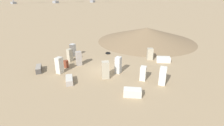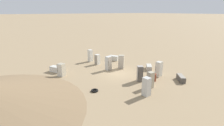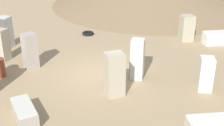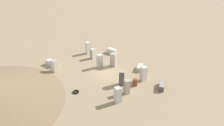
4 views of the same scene
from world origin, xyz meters
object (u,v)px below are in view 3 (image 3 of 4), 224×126
discarded_fridge_5 (206,74)px  discarded_fridge_11 (218,38)px  discarded_fridge_3 (3,45)px  discarded_fridge_10 (114,74)px  discarded_fridge_12 (24,112)px  discarded_fridge_0 (187,28)px  scrap_tire (88,33)px  discarded_fridge_1 (137,59)px  discarded_fridge_7 (30,51)px  discarded_fridge_6 (6,32)px

discarded_fridge_5 → discarded_fridge_11: bearing=74.5°
discarded_fridge_3 → discarded_fridge_11: (-10.66, -6.44, -0.49)m
discarded_fridge_3 → discarded_fridge_10: size_ratio=0.90×
discarded_fridge_12 → discarded_fridge_11: bearing=12.3°
discarded_fridge_0 → scrap_tire: size_ratio=2.11×
discarded_fridge_0 → discarded_fridge_1: size_ratio=0.83×
discarded_fridge_5 → discarded_fridge_0: bearing=91.9°
discarded_fridge_3 → discarded_fridge_5: discarded_fridge_3 is taller
discarded_fridge_7 → discarded_fridge_10: bearing=-71.3°
discarded_fridge_7 → scrap_tire: discarded_fridge_7 is taller
discarded_fridge_11 → discarded_fridge_12: discarded_fridge_11 is taller
discarded_fridge_1 → scrap_tire: discarded_fridge_1 is taller
discarded_fridge_1 → discarded_fridge_5: 3.13m
discarded_fridge_5 → discarded_fridge_12: (6.14, 4.64, -0.47)m
discarded_fridge_3 → discarded_fridge_7: size_ratio=0.95×
discarded_fridge_3 → discarded_fridge_10: 6.95m
discarded_fridge_3 → discarded_fridge_10: (-6.79, 1.49, 0.10)m
discarded_fridge_3 → discarded_fridge_5: 10.39m
scrap_tire → discarded_fridge_6: bearing=44.9°
discarded_fridge_1 → discarded_fridge_6: bearing=73.3°
discarded_fridge_3 → discarded_fridge_5: size_ratio=1.12×
discarded_fridge_0 → discarded_fridge_11: 1.95m
discarded_fridge_0 → discarded_fridge_7: (6.84, 6.76, 0.11)m
discarded_fridge_12 → discarded_fridge_0: bearing=20.3°
discarded_fridge_0 → discarded_fridge_6: (9.80, 4.75, 0.12)m
discarded_fridge_6 → discarded_fridge_7: size_ratio=1.01×
discarded_fridge_5 → discarded_fridge_11: size_ratio=0.80×
discarded_fridge_0 → discarded_fridge_6: bearing=175.5°
discarded_fridge_3 → discarded_fridge_6: 1.96m
discarded_fridge_1 → scrap_tire: size_ratio=2.54×
discarded_fridge_0 → scrap_tire: bearing=160.1°
discarded_fridge_1 → discarded_fridge_3: 7.27m
discarded_fridge_3 → scrap_tire: (-2.57, -5.27, -0.77)m
discarded_fridge_6 → discarded_fridge_10: (-7.84, 3.14, 0.05)m
discarded_fridge_6 → discarded_fridge_10: 8.45m
discarded_fridge_7 → discarded_fridge_12: 4.68m
discarded_fridge_1 → discarded_fridge_5: discarded_fridge_1 is taller
discarded_fridge_10 → scrap_tire: bearing=81.2°
discarded_fridge_5 → discarded_fridge_6: (11.44, -1.39, 0.14)m
discarded_fridge_3 → discarded_fridge_11: size_ratio=0.89×
discarded_fridge_12 → discarded_fridge_1: bearing=10.5°
discarded_fridge_11 → discarded_fridge_3: bearing=-86.6°
discarded_fridge_6 → scrap_tire: discarded_fridge_6 is taller
discarded_fridge_0 → discarded_fridge_7: discarded_fridge_7 is taller
discarded_fridge_3 → scrap_tire: 5.91m
discarded_fridge_10 → discarded_fridge_0: bearing=35.2°
discarded_fridge_11 → discarded_fridge_6: bearing=-95.5°
discarded_fridge_5 → discarded_fridge_11: (-0.27, -6.17, -0.40)m
discarded_fridge_0 → discarded_fridge_10: bearing=-134.3°
discarded_fridge_12 → scrap_tire: discarded_fridge_12 is taller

